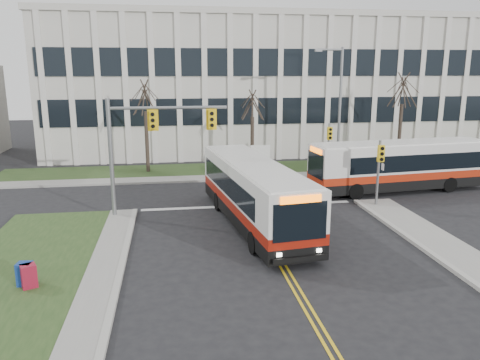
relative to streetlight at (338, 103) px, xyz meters
name	(u,v)px	position (x,y,z in m)	size (l,w,h in m)	color
ground	(281,263)	(-8.03, -16.20, -5.19)	(120.00, 120.00, 0.00)	black
sidewalk_west	(77,346)	(-15.03, -21.20, -5.12)	(1.20, 26.00, 0.14)	#9E9B93
sidewalk_cross	(299,175)	(-3.03, -1.00, -5.12)	(44.00, 1.60, 0.14)	#9E9B93
building_lawn	(290,168)	(-3.03, 1.80, -5.13)	(44.00, 5.00, 0.12)	#28441D
office_building	(262,86)	(-3.03, 13.80, 0.81)	(40.00, 16.00, 12.00)	beige
mast_arm_signal	(143,136)	(-13.65, -9.04, -0.94)	(6.11, 0.38, 6.20)	slate
signal_pole_near	(379,164)	(-0.83, -9.30, -2.69)	(0.34, 0.39, 3.80)	slate
signal_pole_far	(329,141)	(-0.83, -0.80, -2.69)	(0.34, 0.39, 3.80)	slate
streetlight	(338,103)	(0.00, 0.00, 0.00)	(2.15, 0.25, 9.20)	slate
directory_sign	(260,156)	(-5.53, 1.30, -4.02)	(1.50, 0.12, 2.00)	slate
tree_left	(145,99)	(-14.03, 1.80, 0.32)	(1.80, 1.80, 7.70)	#42352B
tree_mid	(252,106)	(-6.03, 2.00, -0.31)	(1.80, 1.80, 6.82)	#42352B
tree_right	(403,92)	(5.97, 1.80, 0.71)	(1.80, 1.80, 8.25)	#42352B
bus_main	(254,195)	(-8.27, -11.28, -3.64)	(2.52, 11.64, 3.10)	silver
bus_cross	(400,167)	(2.14, -5.98, -3.64)	(2.52, 11.64, 3.10)	silver
newspaper_box_blue	(25,275)	(-17.53, -17.03, -4.72)	(0.50, 0.45, 0.95)	navy
newspaper_box_red	(29,278)	(-17.35, -17.24, -4.72)	(0.50, 0.45, 0.95)	maroon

